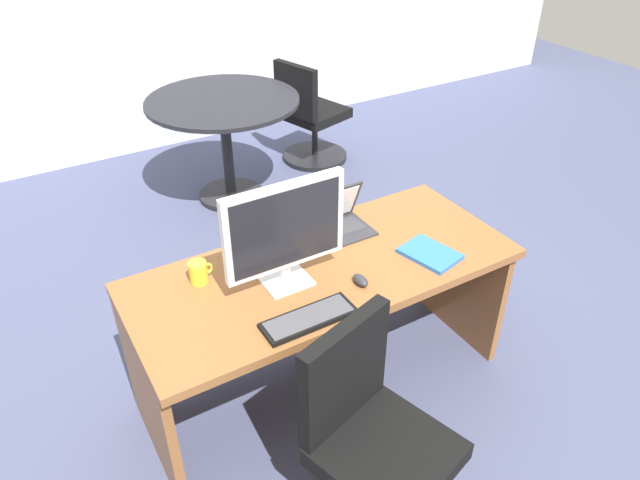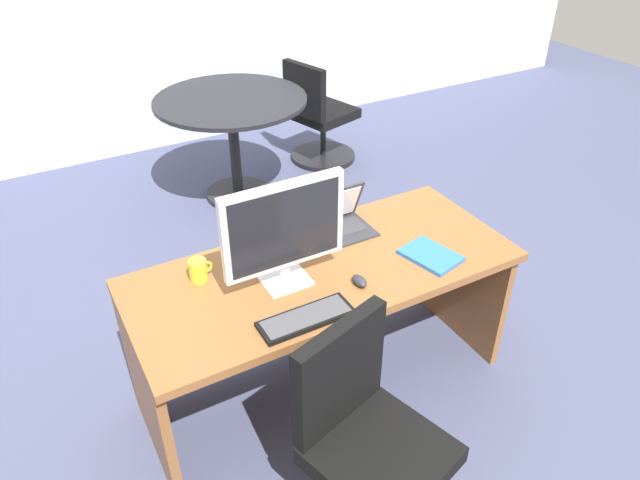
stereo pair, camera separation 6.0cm
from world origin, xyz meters
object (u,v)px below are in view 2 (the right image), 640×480
(laptop, at_px, (334,217))
(meeting_chair_near, at_px, (318,121))
(desk_lamp, at_px, (268,212))
(office_chair, at_px, (368,453))
(monitor, at_px, (284,229))
(meeting_table, at_px, (232,124))
(book, at_px, (431,255))
(coffee_mug, at_px, (198,270))
(mouse, at_px, (360,281))
(desk, at_px, (319,296))
(keyboard, at_px, (306,318))

(laptop, distance_m, meeting_chair_near, 2.32)
(desk_lamp, xyz_separation_m, office_chair, (-0.01, -0.85, -0.63))
(office_chair, distance_m, meeting_chair_near, 3.29)
(monitor, distance_m, meeting_table, 2.16)
(monitor, relative_size, book, 1.87)
(meeting_table, relative_size, meeting_chair_near, 1.26)
(laptop, relative_size, coffee_mug, 3.04)
(coffee_mug, bearing_deg, mouse, -32.17)
(desk, bearing_deg, laptop, 45.54)
(meeting_table, height_order, meeting_chair_near, meeting_chair_near)
(coffee_mug, height_order, office_chair, office_chair)
(desk, distance_m, keyboard, 0.46)
(desk_lamp, xyz_separation_m, meeting_chair_near, (1.42, 2.12, -0.64))
(mouse, relative_size, desk_lamp, 0.24)
(keyboard, relative_size, meeting_table, 0.35)
(mouse, bearing_deg, meeting_table, 82.16)
(monitor, height_order, office_chair, monitor)
(coffee_mug, relative_size, meeting_table, 0.10)
(laptop, height_order, keyboard, laptop)
(monitor, bearing_deg, book, -13.31)
(meeting_table, bearing_deg, meeting_chair_near, 15.93)
(meeting_chair_near, bearing_deg, book, -107.50)
(coffee_mug, bearing_deg, desk_lamp, -4.76)
(laptop, height_order, meeting_table, laptop)
(laptop, distance_m, keyboard, 0.68)
(mouse, relative_size, coffee_mug, 0.82)
(keyboard, bearing_deg, desk, 53.55)
(laptop, relative_size, book, 1.13)
(monitor, bearing_deg, desk_lamp, 86.52)
(laptop, height_order, meeting_chair_near, laptop)
(desk, xyz_separation_m, laptop, (0.20, 0.20, 0.27))
(desk_lamp, xyz_separation_m, book, (0.65, -0.33, -0.25))
(keyboard, xyz_separation_m, coffee_mug, (-0.28, 0.46, 0.04))
(coffee_mug, distance_m, meeting_table, 2.06)
(desk_lamp, bearing_deg, meeting_chair_near, 56.18)
(mouse, xyz_separation_m, office_chair, (-0.27, -0.51, -0.39))
(office_chair, bearing_deg, coffee_mug, 110.05)
(keyboard, relative_size, mouse, 4.42)
(keyboard, distance_m, book, 0.71)
(desk, xyz_separation_m, meeting_table, (0.37, 1.98, 0.06))
(desk_lamp, bearing_deg, book, -26.93)
(desk, distance_m, meeting_chair_near, 2.55)
(laptop, distance_m, mouse, 0.46)
(desk_lamp, bearing_deg, office_chair, -90.65)
(monitor, bearing_deg, keyboard, -98.96)
(desk, relative_size, mouse, 20.03)
(office_chair, bearing_deg, meeting_table, 78.14)
(keyboard, relative_size, coffee_mug, 3.63)
(desk, height_order, mouse, mouse)
(mouse, height_order, book, mouse)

